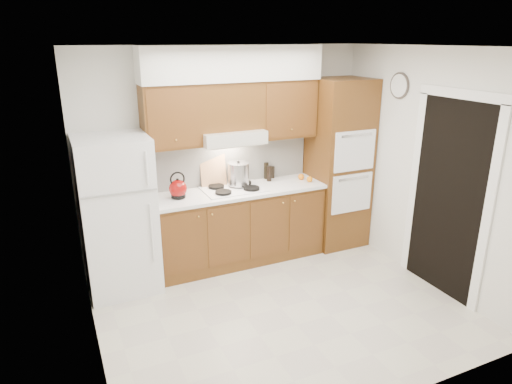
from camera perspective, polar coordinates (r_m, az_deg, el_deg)
floor at (r=4.92m, az=3.13°, el=-14.24°), size 3.60×3.60×0.00m
ceiling at (r=4.13m, az=3.79°, el=17.67°), size 3.60×3.60×0.00m
wall_back at (r=5.66m, az=-3.71°, el=4.66°), size 3.60×0.02×2.60m
wall_left at (r=3.89m, az=-20.76°, el=-3.24°), size 0.02×3.00×2.60m
wall_right at (r=5.40m, az=20.58°, el=2.78°), size 0.02×3.00×2.60m
fridge at (r=5.14m, az=-16.91°, el=-2.79°), size 0.75×0.72×1.72m
base_cabinets at (r=5.68m, az=-2.20°, el=-4.34°), size 2.11×0.60×0.90m
countertop at (r=5.50m, az=-2.22°, el=0.13°), size 2.13×0.62×0.04m
backsplash at (r=5.68m, az=-3.40°, el=3.87°), size 2.11×0.03×0.56m
oven_cabinet at (r=6.09m, az=10.23°, el=3.47°), size 0.70×0.65×2.20m
upper_cab_left at (r=5.19m, az=-10.65°, el=9.28°), size 0.63×0.33×0.70m
upper_cab_right at (r=5.70m, az=3.62°, el=10.39°), size 0.73×0.33×0.70m
range_hood at (r=5.39m, az=-3.15°, el=6.94°), size 0.75×0.45×0.15m
upper_cab_over_hood at (r=5.38m, az=-3.46°, el=10.71°), size 0.75×0.33×0.55m
soffit at (r=5.34m, az=-2.98°, el=15.78°), size 2.13×0.36×0.40m
cooktop at (r=5.49m, az=-2.78°, el=0.38°), size 0.74×0.50×0.01m
doorway at (r=5.24m, az=22.83°, el=-0.86°), size 0.02×0.90×2.10m
wall_clock at (r=5.63m, az=17.50°, el=12.57°), size 0.02×0.30×0.30m
kettle at (r=5.23m, az=-9.73°, el=0.41°), size 0.25×0.25×0.21m
cutting_board at (r=5.59m, az=-5.38°, el=2.74°), size 0.32×0.13×0.42m
stock_pot at (r=5.54m, az=-2.20°, el=2.25°), size 0.33×0.33×0.26m
condiment_a at (r=5.88m, az=1.29°, el=2.68°), size 0.07×0.07×0.21m
condiment_b at (r=5.79m, az=1.66°, el=2.32°), size 0.07×0.07×0.20m
condiment_c at (r=5.93m, az=2.07°, el=2.50°), size 0.07×0.07×0.15m
orange_near at (r=5.80m, az=6.71°, el=1.59°), size 0.10×0.10×0.08m
orange_far at (r=5.88m, az=5.66°, el=1.91°), size 0.10×0.10×0.08m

